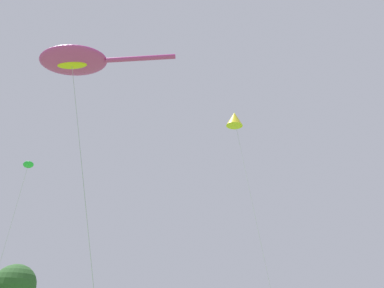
# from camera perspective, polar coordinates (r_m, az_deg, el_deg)

# --- Properties ---
(big_show_kite) EXTENTS (5.87, 6.47, 15.28)m
(big_show_kite) POSITION_cam_1_polar(r_m,az_deg,el_deg) (19.57, -19.54, 13.45)
(big_show_kite) COLOR #CC3899
(big_show_kite) RESTS_ON ground
(small_kite_box_yellow) EXTENTS (1.58, 2.36, 15.64)m
(small_kite_box_yellow) POSITION_cam_1_polar(r_m,az_deg,el_deg) (23.23, 7.39, 4.27)
(small_kite_box_yellow) COLOR yellow
(small_kite_box_yellow) RESTS_ON ground
(small_kite_diamond_red) EXTENTS (1.56, 5.12, 12.66)m
(small_kite_diamond_red) POSITION_cam_1_polar(r_m,az_deg,el_deg) (26.16, -26.63, -3.47)
(small_kite_diamond_red) COLOR green
(small_kite_diamond_red) RESTS_ON ground
(tree_oak_right) EXTENTS (6.43, 6.43, 11.75)m
(tree_oak_right) POSITION_cam_1_polar(r_m,az_deg,el_deg) (60.53, -28.62, -20.97)
(tree_oak_right) COLOR #513823
(tree_oak_right) RESTS_ON ground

